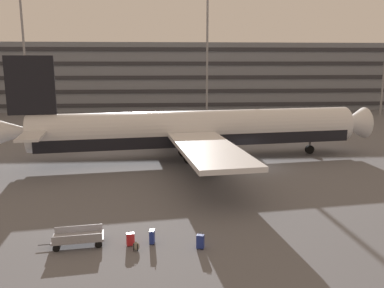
{
  "coord_description": "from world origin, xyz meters",
  "views": [
    {
      "loc": [
        -8.21,
        -35.13,
        9.4
      ],
      "look_at": [
        -5.96,
        -4.06,
        3.0
      ],
      "focal_mm": 37.78,
      "sensor_mm": 36.0,
      "label": 1
    }
  ],
  "objects_px": {
    "baggage_cart": "(78,237)",
    "suitcase_navy": "(152,236)",
    "backpack_scuffed": "(136,246)",
    "airliner": "(194,130)",
    "suitcase_small": "(130,239)",
    "suitcase_red": "(200,241)"
  },
  "relations": [
    {
      "from": "suitcase_red",
      "to": "baggage_cart",
      "type": "height_order",
      "value": "suitcase_red"
    },
    {
      "from": "suitcase_navy",
      "to": "backpack_scuffed",
      "type": "distance_m",
      "value": 1.08
    },
    {
      "from": "suitcase_small",
      "to": "airliner",
      "type": "bearing_deg",
      "value": 75.69
    },
    {
      "from": "airliner",
      "to": "backpack_scuffed",
      "type": "bearing_deg",
      "value": -102.97
    },
    {
      "from": "baggage_cart",
      "to": "suitcase_navy",
      "type": "bearing_deg",
      "value": -1.68
    },
    {
      "from": "suitcase_red",
      "to": "suitcase_small",
      "type": "height_order",
      "value": "suitcase_red"
    },
    {
      "from": "airliner",
      "to": "baggage_cart",
      "type": "distance_m",
      "value": 19.88
    },
    {
      "from": "airliner",
      "to": "suitcase_small",
      "type": "relative_size",
      "value": 46.65
    },
    {
      "from": "backpack_scuffed",
      "to": "suitcase_red",
      "type": "bearing_deg",
      "value": -0.8
    },
    {
      "from": "suitcase_red",
      "to": "suitcase_navy",
      "type": "relative_size",
      "value": 0.98
    },
    {
      "from": "suitcase_small",
      "to": "suitcase_navy",
      "type": "xyz_separation_m",
      "value": [
        1.12,
        0.16,
        0.03
      ]
    },
    {
      "from": "suitcase_small",
      "to": "suitcase_navy",
      "type": "height_order",
      "value": "suitcase_navy"
    },
    {
      "from": "suitcase_red",
      "to": "baggage_cart",
      "type": "distance_m",
      "value": 6.36
    },
    {
      "from": "suitcase_small",
      "to": "suitcase_navy",
      "type": "relative_size",
      "value": 0.9
    },
    {
      "from": "suitcase_navy",
      "to": "baggage_cart",
      "type": "relative_size",
      "value": 0.26
    },
    {
      "from": "airliner",
      "to": "suitcase_navy",
      "type": "relative_size",
      "value": 42.03
    },
    {
      "from": "suitcase_red",
      "to": "backpack_scuffed",
      "type": "height_order",
      "value": "suitcase_red"
    },
    {
      "from": "backpack_scuffed",
      "to": "baggage_cart",
      "type": "xyz_separation_m",
      "value": [
        -3.05,
        0.83,
        0.2
      ]
    },
    {
      "from": "suitcase_navy",
      "to": "baggage_cart",
      "type": "bearing_deg",
      "value": 178.32
    },
    {
      "from": "suitcase_small",
      "to": "baggage_cart",
      "type": "relative_size",
      "value": 0.23
    },
    {
      "from": "backpack_scuffed",
      "to": "airliner",
      "type": "bearing_deg",
      "value": 77.03
    },
    {
      "from": "airliner",
      "to": "suitcase_navy",
      "type": "bearing_deg",
      "value": -101.12
    }
  ]
}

